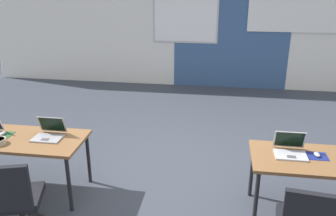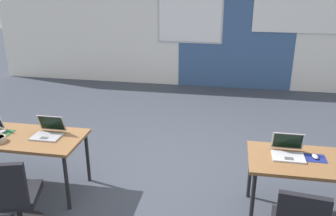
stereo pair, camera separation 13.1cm
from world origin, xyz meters
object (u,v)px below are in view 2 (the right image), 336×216
Objects in this scene: mouse_near_right_inner at (315,156)px; chair_near_left_inner at (15,203)px; desk_near_left at (17,140)px; desk_near_right at (327,167)px; laptop_near_right_inner at (288,151)px; mouse_near_left_end at (3,131)px; laptop_near_left_inner at (48,132)px.

chair_near_left_inner reaches higher than mouse_near_right_inner.
mouse_near_right_inner is 3.10m from chair_near_left_inner.
desk_near_left is 0.93m from chair_near_left_inner.
desk_near_right is 4.84× the size of laptop_near_right_inner.
mouse_near_right_inner reaches higher than desk_near_left.
desk_near_right is at bearing -22.93° from mouse_near_right_inner.
mouse_near_left_end reaches higher than desk_near_left.
chair_near_left_inner is (-2.97, -0.83, -0.36)m from mouse_near_right_inner.
laptop_near_right_inner is (-0.39, 0.07, 0.11)m from desk_near_right.
chair_near_left_inner is at bearing -53.53° from mouse_near_left_end.
chair_near_left_inner is (0.42, -0.78, -0.28)m from desk_near_left.
laptop_near_right_inner reaches higher than desk_near_left.
mouse_near_left_end is (-3.58, -0.00, 0.00)m from mouse_near_right_inner.
desk_near_right is at bearing 0.00° from desk_near_left.
laptop_near_right_inner is 0.36× the size of chair_near_left_inner.
mouse_near_left_end reaches higher than desk_near_right.
chair_near_left_inner reaches higher than mouse_near_left_end.
mouse_near_left_end is 0.11× the size of chair_near_left_inner.
mouse_near_left_end is at bearing -70.26° from chair_near_left_inner.
laptop_near_left_inner reaches higher than mouse_near_right_inner.
mouse_near_right_inner and mouse_near_left_end have the same top height.
desk_near_right is at bearing 177.55° from chair_near_left_inner.
laptop_near_right_inner is at bearing 176.76° from mouse_near_right_inner.
laptop_near_right_inner is 3.02× the size of mouse_near_right_inner.
desk_near_right is 3.13m from laptop_near_left_inner.
chair_near_left_inner is (-2.69, -0.85, -0.39)m from laptop_near_right_inner.
mouse_near_right_inner is at bearing 0.85° from desk_near_left.
desk_near_left is 0.22m from mouse_near_left_end.
laptop_near_right_inner is 3.23× the size of mouse_near_left_end.
desk_near_right is at bearing -0.76° from mouse_near_left_end.
laptop_near_left_inner is at bearing 179.58° from mouse_near_right_inner.
laptop_near_left_inner reaches higher than desk_near_left.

